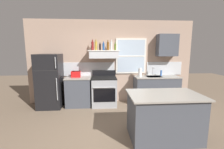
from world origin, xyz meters
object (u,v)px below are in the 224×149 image
refrigerator (50,81)px  bottle_amber_wine (108,46)px  bottle_champagne_gold_foil (96,46)px  bottle_blue_liqueur (104,47)px  bottle_balsamic_dark (100,47)px  bottle_clear_tall (111,46)px  toaster (76,74)px  bottle_red_label_wine (92,46)px  stove_range (104,91)px  kitchen_island (163,116)px  paper_towel_roll (140,72)px  dish_soap_bottle (161,73)px  bottle_olive_oil_square (115,47)px

refrigerator → bottle_amber_wine: size_ratio=5.38×
refrigerator → bottle_champagne_gold_foil: 1.78m
bottle_blue_liqueur → bottle_balsamic_dark: bearing=176.6°
bottle_blue_liqueur → bottle_clear_tall: size_ratio=0.80×
toaster → bottle_red_label_wine: size_ratio=0.92×
bottle_champagne_gold_foil → bottle_amber_wine: size_ratio=1.07×
stove_range → bottle_champagne_gold_foil: size_ratio=3.37×
bottle_champagne_gold_foil → bottle_clear_tall: (0.48, -0.03, -0.00)m
toaster → bottle_balsamic_dark: (0.76, -0.02, 0.83)m
bottle_blue_liqueur → kitchen_island: bottle_blue_liqueur is taller
bottle_clear_tall → bottle_champagne_gold_foil: bearing=175.9°
stove_range → bottle_clear_tall: 1.44m
paper_towel_roll → dish_soap_bottle: 0.74m
bottle_blue_liqueur → refrigerator: bearing=-177.5°
toaster → paper_towel_roll: (2.03, -0.03, 0.04)m
bottle_red_label_wine → bottle_clear_tall: same height
bottle_blue_liqueur → bottle_olive_oil_square: size_ratio=1.06×
bottle_red_label_wine → bottle_champagne_gold_foil: bearing=2.7°
paper_towel_roll → bottle_blue_liqueur: bearing=179.5°
bottle_champagne_gold_foil → bottle_balsamic_dark: bearing=-39.5°
bottle_amber_wine → toaster: bearing=178.6°
bottle_blue_liqueur → bottle_olive_oil_square: (0.36, -0.01, -0.01)m
bottle_red_label_wine → dish_soap_bottle: (2.23, -0.01, -0.88)m
refrigerator → bottle_red_label_wine: 1.69m
paper_towel_roll → bottle_champagne_gold_foil: bearing=175.1°
bottle_amber_wine → kitchen_island: bearing=-62.9°
bottle_red_label_wine → bottle_clear_tall: 0.59m
bottle_red_label_wine → bottle_champagne_gold_foil: 0.11m
bottle_red_label_wine → bottle_balsamic_dark: 0.26m
bottle_red_label_wine → bottle_olive_oil_square: bearing=-8.9°
dish_soap_bottle → stove_range: bearing=-175.8°
stove_range → bottle_red_label_wine: size_ratio=3.37×
kitchen_island → bottle_clear_tall: bearing=113.7°
bottle_champagne_gold_foil → dish_soap_bottle: bottle_champagne_gold_foil is taller
stove_range → dish_soap_bottle: bearing=4.2°
refrigerator → bottle_balsamic_dark: size_ratio=7.16×
refrigerator → bottle_clear_tall: size_ratio=5.04×
bottle_blue_liqueur → kitchen_island: (1.14, -1.97, -1.40)m
dish_soap_bottle → bottle_balsamic_dark: bearing=-177.6°
bottle_blue_liqueur → kitchen_island: 2.67m
toaster → dish_soap_bottle: size_ratio=1.65×
bottle_balsamic_dark → bottle_olive_oil_square: size_ratio=0.93×
bottle_clear_tall → kitchen_island: bottle_clear_tall is taller
stove_range → dish_soap_bottle: size_ratio=6.06×
bottle_red_label_wine → bottle_amber_wine: 0.49m
bottle_blue_liqueur → kitchen_island: size_ratio=0.19×
bottle_balsamic_dark → bottle_amber_wine: 0.24m
stove_range → bottle_clear_tall: bottle_clear_tall is taller
stove_range → bottle_champagne_gold_foil: 1.45m
toaster → bottle_blue_liqueur: 1.21m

